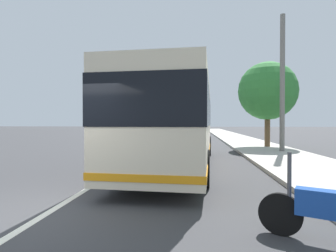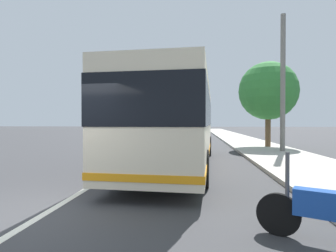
{
  "view_description": "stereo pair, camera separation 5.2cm",
  "coord_description": "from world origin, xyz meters",
  "px_view_note": "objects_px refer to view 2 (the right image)",
  "views": [
    {
      "loc": [
        -4.7,
        -2.79,
        1.71
      ],
      "look_at": [
        6.78,
        -1.58,
        1.56
      ],
      "focal_mm": 28.8,
      "sensor_mm": 36.0,
      "label": 1
    },
    {
      "loc": [
        -4.69,
        -2.84,
        1.71
      ],
      "look_at": [
        6.78,
        -1.58,
        1.56
      ],
      "focal_mm": 28.8,
      "sensor_mm": 36.0,
      "label": 2
    }
  ],
  "objects_px": {
    "coach_bus": "(178,120)",
    "roadside_tree_mid_block": "(268,91)",
    "utility_pole": "(283,84)",
    "car_far_distant": "(196,128)",
    "car_behind_bus": "(154,132)",
    "car_ahead_same_lane": "(157,130)"
  },
  "relations": [
    {
      "from": "car_far_distant",
      "to": "car_behind_bus",
      "type": "xyz_separation_m",
      "value": [
        -21.14,
        4.46,
        0.01
      ]
    },
    {
      "from": "car_far_distant",
      "to": "roadside_tree_mid_block",
      "type": "relative_size",
      "value": 0.76
    },
    {
      "from": "roadside_tree_mid_block",
      "to": "utility_pole",
      "type": "relative_size",
      "value": 0.74
    },
    {
      "from": "car_far_distant",
      "to": "coach_bus",
      "type": "bearing_deg",
      "value": -176.5
    },
    {
      "from": "coach_bus",
      "to": "utility_pole",
      "type": "xyz_separation_m",
      "value": [
        4.79,
        -5.46,
        2.03
      ]
    },
    {
      "from": "car_ahead_same_lane",
      "to": "car_behind_bus",
      "type": "xyz_separation_m",
      "value": [
        -8.17,
        -0.9,
        -0.02
      ]
    },
    {
      "from": "car_behind_bus",
      "to": "coach_bus",
      "type": "bearing_deg",
      "value": 15.49
    },
    {
      "from": "car_behind_bus",
      "to": "utility_pole",
      "type": "distance_m",
      "value": 16.64
    },
    {
      "from": "coach_bus",
      "to": "roadside_tree_mid_block",
      "type": "bearing_deg",
      "value": -31.83
    },
    {
      "from": "roadside_tree_mid_block",
      "to": "utility_pole",
      "type": "xyz_separation_m",
      "value": [
        -2.87,
        -0.06,
        0.05
      ]
    },
    {
      "from": "roadside_tree_mid_block",
      "to": "car_far_distant",
      "type": "bearing_deg",
      "value": 8.66
    },
    {
      "from": "car_ahead_same_lane",
      "to": "roadside_tree_mid_block",
      "type": "height_order",
      "value": "roadside_tree_mid_block"
    },
    {
      "from": "roadside_tree_mid_block",
      "to": "car_behind_bus",
      "type": "bearing_deg",
      "value": 41.43
    },
    {
      "from": "car_far_distant",
      "to": "utility_pole",
      "type": "relative_size",
      "value": 0.57
    },
    {
      "from": "coach_bus",
      "to": "car_behind_bus",
      "type": "distance_m",
      "value": 18.64
    },
    {
      "from": "car_ahead_same_lane",
      "to": "car_behind_bus",
      "type": "height_order",
      "value": "car_ahead_same_lane"
    },
    {
      "from": "car_behind_bus",
      "to": "utility_pole",
      "type": "bearing_deg",
      "value": 38.33
    },
    {
      "from": "car_ahead_same_lane",
      "to": "utility_pole",
      "type": "bearing_deg",
      "value": 25.43
    },
    {
      "from": "utility_pole",
      "to": "car_far_distant",
      "type": "bearing_deg",
      "value": 8.05
    },
    {
      "from": "car_ahead_same_lane",
      "to": "car_behind_bus",
      "type": "relative_size",
      "value": 0.9
    },
    {
      "from": "coach_bus",
      "to": "car_far_distant",
      "type": "height_order",
      "value": "coach_bus"
    },
    {
      "from": "car_behind_bus",
      "to": "utility_pole",
      "type": "xyz_separation_m",
      "value": [
        -13.4,
        -9.35,
        3.14
      ]
    }
  ]
}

